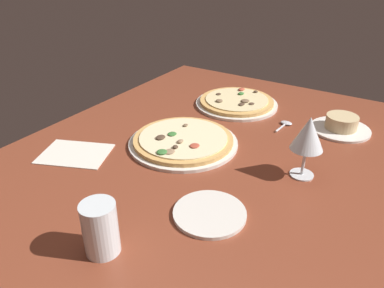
{
  "coord_description": "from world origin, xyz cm",
  "views": [
    {
      "loc": [
        75.83,
        44.55,
        58.01
      ],
      "look_at": [
        -3.15,
        -5.09,
        7.0
      ],
      "focal_mm": 34.6,
      "sensor_mm": 36.0,
      "label": 1
    }
  ],
  "objects_px": {
    "ramekin_on_saucer": "(341,125)",
    "water_glass": "(101,231)",
    "pizza_side": "(237,102)",
    "pizza_main": "(183,141)",
    "wine_glass_far": "(308,135)",
    "spoon": "(285,124)",
    "paper_menu": "(75,154)",
    "side_plate": "(210,213)"
  },
  "relations": [
    {
      "from": "ramekin_on_saucer",
      "to": "water_glass",
      "type": "height_order",
      "value": "water_glass"
    },
    {
      "from": "pizza_side",
      "to": "water_glass",
      "type": "relative_size",
      "value": 2.71
    },
    {
      "from": "pizza_main",
      "to": "water_glass",
      "type": "relative_size",
      "value": 2.93
    },
    {
      "from": "wine_glass_far",
      "to": "spoon",
      "type": "relative_size",
      "value": 1.79
    },
    {
      "from": "ramekin_on_saucer",
      "to": "wine_glass_far",
      "type": "bearing_deg",
      "value": -4.17
    },
    {
      "from": "paper_menu",
      "to": "spoon",
      "type": "relative_size",
      "value": 2.04
    },
    {
      "from": "ramekin_on_saucer",
      "to": "side_plate",
      "type": "distance_m",
      "value": 0.62
    },
    {
      "from": "paper_menu",
      "to": "pizza_side",
      "type": "bearing_deg",
      "value": 135.56
    },
    {
      "from": "pizza_side",
      "to": "side_plate",
      "type": "distance_m",
      "value": 0.65
    },
    {
      "from": "wine_glass_far",
      "to": "side_plate",
      "type": "relative_size",
      "value": 1.01
    },
    {
      "from": "side_plate",
      "to": "wine_glass_far",
      "type": "bearing_deg",
      "value": 155.21
    },
    {
      "from": "wine_glass_far",
      "to": "spoon",
      "type": "xyz_separation_m",
      "value": [
        -0.27,
        -0.14,
        -0.12
      ]
    },
    {
      "from": "ramekin_on_saucer",
      "to": "paper_menu",
      "type": "distance_m",
      "value": 0.84
    },
    {
      "from": "wine_glass_far",
      "to": "water_glass",
      "type": "relative_size",
      "value": 1.49
    },
    {
      "from": "pizza_main",
      "to": "paper_menu",
      "type": "relative_size",
      "value": 1.73
    },
    {
      "from": "pizza_side",
      "to": "paper_menu",
      "type": "bearing_deg",
      "value": -21.91
    },
    {
      "from": "water_glass",
      "to": "wine_glass_far",
      "type": "bearing_deg",
      "value": 152.31
    },
    {
      "from": "pizza_main",
      "to": "spoon",
      "type": "relative_size",
      "value": 3.53
    },
    {
      "from": "pizza_main",
      "to": "paper_menu",
      "type": "distance_m",
      "value": 0.32
    },
    {
      "from": "pizza_side",
      "to": "side_plate",
      "type": "height_order",
      "value": "pizza_side"
    },
    {
      "from": "ramekin_on_saucer",
      "to": "side_plate",
      "type": "height_order",
      "value": "ramekin_on_saucer"
    },
    {
      "from": "wine_glass_far",
      "to": "paper_menu",
      "type": "xyz_separation_m",
      "value": [
        0.24,
        -0.59,
        -0.12
      ]
    },
    {
      "from": "pizza_main",
      "to": "wine_glass_far",
      "type": "xyz_separation_m",
      "value": [
        -0.02,
        0.36,
        0.11
      ]
    },
    {
      "from": "pizza_main",
      "to": "pizza_side",
      "type": "bearing_deg",
      "value": 179.82
    },
    {
      "from": "pizza_main",
      "to": "spoon",
      "type": "height_order",
      "value": "pizza_main"
    },
    {
      "from": "pizza_side",
      "to": "pizza_main",
      "type": "bearing_deg",
      "value": -0.18
    },
    {
      "from": "water_glass",
      "to": "paper_menu",
      "type": "height_order",
      "value": "water_glass"
    },
    {
      "from": "side_plate",
      "to": "spoon",
      "type": "xyz_separation_m",
      "value": [
        -0.54,
        -0.02,
        0.0
      ]
    },
    {
      "from": "pizza_main",
      "to": "ramekin_on_saucer",
      "type": "xyz_separation_m",
      "value": [
        -0.35,
        0.38,
        0.01
      ]
    },
    {
      "from": "pizza_side",
      "to": "ramekin_on_saucer",
      "type": "relative_size",
      "value": 1.62
    },
    {
      "from": "paper_menu",
      "to": "spoon",
      "type": "distance_m",
      "value": 0.68
    },
    {
      "from": "ramekin_on_saucer",
      "to": "paper_menu",
      "type": "bearing_deg",
      "value": -47.13
    },
    {
      "from": "water_glass",
      "to": "ramekin_on_saucer",
      "type": "bearing_deg",
      "value": 161.19
    },
    {
      "from": "wine_glass_far",
      "to": "pizza_main",
      "type": "bearing_deg",
      "value": -86.08
    },
    {
      "from": "wine_glass_far",
      "to": "side_plate",
      "type": "height_order",
      "value": "wine_glass_far"
    },
    {
      "from": "water_glass",
      "to": "side_plate",
      "type": "relative_size",
      "value": 0.68
    },
    {
      "from": "water_glass",
      "to": "side_plate",
      "type": "xyz_separation_m",
      "value": [
        -0.21,
        0.13,
        -0.05
      ]
    },
    {
      "from": "ramekin_on_saucer",
      "to": "water_glass",
      "type": "distance_m",
      "value": 0.85
    },
    {
      "from": "side_plate",
      "to": "water_glass",
      "type": "bearing_deg",
      "value": -31.27
    },
    {
      "from": "wine_glass_far",
      "to": "water_glass",
      "type": "distance_m",
      "value": 0.54
    },
    {
      "from": "ramekin_on_saucer",
      "to": "spoon",
      "type": "bearing_deg",
      "value": -69.91
    },
    {
      "from": "ramekin_on_saucer",
      "to": "paper_menu",
      "type": "height_order",
      "value": "ramekin_on_saucer"
    }
  ]
}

